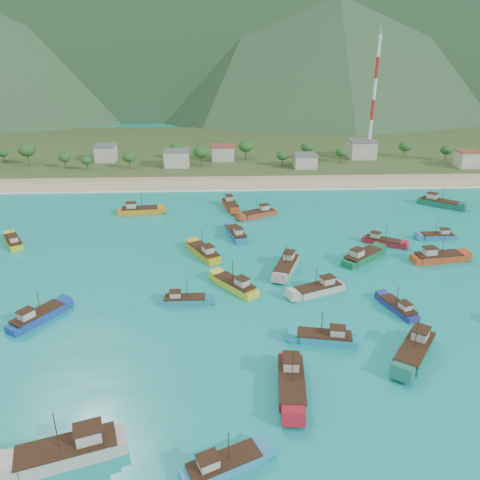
{
  "coord_description": "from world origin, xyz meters",
  "views": [
    {
      "loc": [
        -12.09,
        -83.19,
        44.94
      ],
      "look_at": [
        -7.6,
        18.0,
        3.0
      ],
      "focal_mm": 35.0,
      "sensor_mm": 36.0,
      "label": 1
    }
  ],
  "objects_px": {
    "boat_5": "(286,266)",
    "boat_18": "(319,290)",
    "boat_2": "(437,258)",
    "boat_25": "(437,236)",
    "boat_1": "(439,203)",
    "boat_4": "(37,318)",
    "boat_13": "(326,338)",
    "boat_0": "(415,351)",
    "boat_8": "(70,452)",
    "boat_19": "(204,253)",
    "radio_tower": "(374,100)",
    "boat_3": "(362,257)",
    "boat_23": "(258,214)",
    "boat_27": "(13,242)",
    "boat_16": "(223,466)",
    "boat_21": "(230,205)",
    "boat_11": "(236,234)",
    "boat_26": "(291,383)",
    "boat_10": "(235,286)",
    "boat_20": "(398,308)",
    "boat_29": "(382,242)",
    "boat_14": "(184,300)",
    "boat_6": "(139,211)"
  },
  "relations": [
    {
      "from": "boat_0",
      "to": "boat_1",
      "type": "relative_size",
      "value": 1.04
    },
    {
      "from": "boat_18",
      "to": "boat_26",
      "type": "distance_m",
      "value": 29.01
    },
    {
      "from": "boat_2",
      "to": "boat_14",
      "type": "xyz_separation_m",
      "value": [
        -56.0,
        -16.18,
        -0.33
      ]
    },
    {
      "from": "boat_8",
      "to": "boat_29",
      "type": "xyz_separation_m",
      "value": [
        57.79,
        62.36,
        -0.36
      ]
    },
    {
      "from": "radio_tower",
      "to": "boat_19",
      "type": "relative_size",
      "value": 4.2
    },
    {
      "from": "boat_5",
      "to": "boat_18",
      "type": "distance_m",
      "value": 11.64
    },
    {
      "from": "boat_2",
      "to": "boat_13",
      "type": "bearing_deg",
      "value": -53.76
    },
    {
      "from": "boat_27",
      "to": "boat_16",
      "type": "bearing_deg",
      "value": -84.61
    },
    {
      "from": "boat_2",
      "to": "boat_26",
      "type": "distance_m",
      "value": 56.62
    },
    {
      "from": "boat_2",
      "to": "boat_20",
      "type": "xyz_separation_m",
      "value": [
        -16.47,
        -20.84,
        -0.32
      ]
    },
    {
      "from": "boat_21",
      "to": "boat_27",
      "type": "height_order",
      "value": "boat_21"
    },
    {
      "from": "boat_11",
      "to": "boat_26",
      "type": "xyz_separation_m",
      "value": [
        5.7,
        -57.49,
        0.17
      ]
    },
    {
      "from": "boat_4",
      "to": "boat_19",
      "type": "xyz_separation_m",
      "value": [
        28.74,
        26.53,
        0.07
      ]
    },
    {
      "from": "boat_10",
      "to": "boat_6",
      "type": "bearing_deg",
      "value": 80.51
    },
    {
      "from": "boat_0",
      "to": "boat_18",
      "type": "relative_size",
      "value": 1.09
    },
    {
      "from": "boat_2",
      "to": "boat_23",
      "type": "height_order",
      "value": "boat_2"
    },
    {
      "from": "boat_10",
      "to": "boat_26",
      "type": "height_order",
      "value": "boat_26"
    },
    {
      "from": "boat_4",
      "to": "boat_11",
      "type": "distance_m",
      "value": 52.79
    },
    {
      "from": "boat_1",
      "to": "boat_13",
      "type": "height_order",
      "value": "boat_1"
    },
    {
      "from": "boat_0",
      "to": "boat_8",
      "type": "distance_m",
      "value": 51.42
    },
    {
      "from": "boat_0",
      "to": "boat_11",
      "type": "distance_m",
      "value": 57.18
    },
    {
      "from": "boat_0",
      "to": "boat_19",
      "type": "distance_m",
      "value": 51.97
    },
    {
      "from": "boat_2",
      "to": "boat_29",
      "type": "distance_m",
      "value": 13.94
    },
    {
      "from": "boat_2",
      "to": "boat_25",
      "type": "distance_m",
      "value": 14.69
    },
    {
      "from": "boat_2",
      "to": "boat_10",
      "type": "distance_m",
      "value": 47.42
    },
    {
      "from": "boat_5",
      "to": "boat_18",
      "type": "height_order",
      "value": "boat_5"
    },
    {
      "from": "boat_20",
      "to": "boat_29",
      "type": "bearing_deg",
      "value": 58.04
    },
    {
      "from": "boat_14",
      "to": "boat_29",
      "type": "bearing_deg",
      "value": 119.69
    },
    {
      "from": "boat_2",
      "to": "boat_23",
      "type": "xyz_separation_m",
      "value": [
        -37.96,
        32.05,
        -0.11
      ]
    },
    {
      "from": "boat_14",
      "to": "boat_16",
      "type": "distance_m",
      "value": 38.88
    },
    {
      "from": "boat_1",
      "to": "boat_4",
      "type": "distance_m",
      "value": 116.3
    },
    {
      "from": "boat_8",
      "to": "boat_13",
      "type": "height_order",
      "value": "boat_8"
    },
    {
      "from": "boat_5",
      "to": "boat_10",
      "type": "xyz_separation_m",
      "value": [
        -11.39,
        -8.28,
        -0.07
      ]
    },
    {
      "from": "boat_3",
      "to": "boat_14",
      "type": "relative_size",
      "value": 1.28
    },
    {
      "from": "boat_1",
      "to": "boat_5",
      "type": "relative_size",
      "value": 0.97
    },
    {
      "from": "boat_14",
      "to": "boat_26",
      "type": "height_order",
      "value": "boat_26"
    },
    {
      "from": "boat_20",
      "to": "boat_26",
      "type": "xyz_separation_m",
      "value": [
        -22.74,
        -20.01,
        0.36
      ]
    },
    {
      "from": "boat_20",
      "to": "boat_25",
      "type": "xyz_separation_m",
      "value": [
        22.49,
        34.23,
        0.01
      ]
    },
    {
      "from": "boat_10",
      "to": "boat_19",
      "type": "height_order",
      "value": "boat_19"
    },
    {
      "from": "boat_16",
      "to": "boat_27",
      "type": "relative_size",
      "value": 1.01
    },
    {
      "from": "boat_25",
      "to": "boat_26",
      "type": "height_order",
      "value": "boat_26"
    },
    {
      "from": "boat_3",
      "to": "boat_23",
      "type": "bearing_deg",
      "value": 174.78
    },
    {
      "from": "boat_18",
      "to": "boat_3",
      "type": "bearing_deg",
      "value": -64.11
    },
    {
      "from": "boat_18",
      "to": "boat_25",
      "type": "height_order",
      "value": "boat_18"
    },
    {
      "from": "boat_13",
      "to": "boat_27",
      "type": "bearing_deg",
      "value": 67.77
    },
    {
      "from": "boat_4",
      "to": "boat_25",
      "type": "xyz_separation_m",
      "value": [
        87.51,
        34.82,
        -0.18
      ]
    },
    {
      "from": "boat_2",
      "to": "boat_27",
      "type": "relative_size",
      "value": 1.22
    },
    {
      "from": "radio_tower",
      "to": "boat_19",
      "type": "bearing_deg",
      "value": -125.54
    },
    {
      "from": "radio_tower",
      "to": "boat_3",
      "type": "bearing_deg",
      "value": -107.31
    },
    {
      "from": "boat_1",
      "to": "boat_27",
      "type": "xyz_separation_m",
      "value": [
        -117.46,
        -25.19,
        -0.24
      ]
    }
  ]
}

